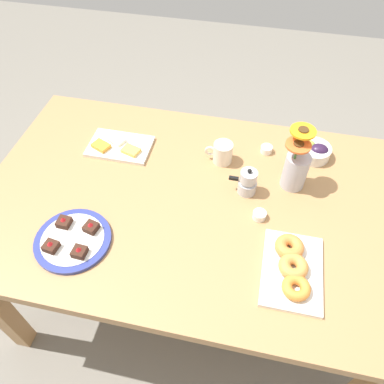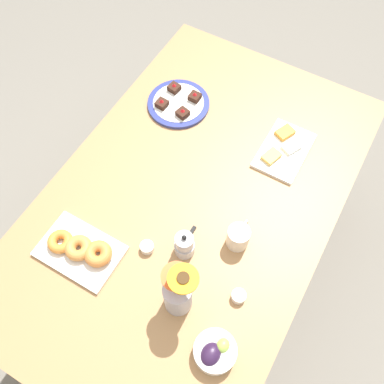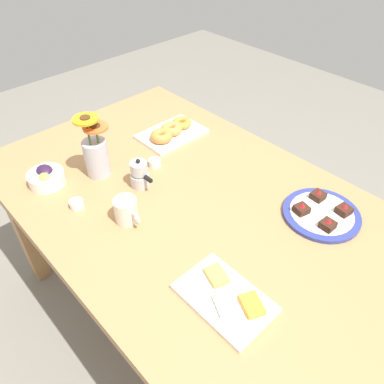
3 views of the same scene
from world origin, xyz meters
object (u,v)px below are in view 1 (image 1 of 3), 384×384
cheese_platter (119,146)px  dessert_plate (73,240)px  flower_vase (296,168)px  moka_pot (248,182)px  croissant_platter (292,267)px  dining_table (192,213)px  jam_cup_honey (259,215)px  coffee_mug (222,152)px  jam_cup_berry (266,149)px  grape_bowl (314,151)px

cheese_platter → dessert_plate: size_ratio=1.00×
flower_vase → moka_pot: 0.19m
croissant_platter → moka_pot: moka_pot is taller
dining_table → dessert_plate: dessert_plate is taller
croissant_platter → jam_cup_honey: croissant_platter is taller
coffee_mug → dessert_plate: (0.43, 0.49, -0.04)m
jam_cup_berry → coffee_mug: bearing=27.9°
croissant_platter → dessert_plate: same height
coffee_mug → flower_vase: (-0.28, 0.07, 0.05)m
jam_cup_berry → grape_bowl: bearing=-175.9°
grape_bowl → jam_cup_berry: bearing=4.1°
moka_pot → dining_table: bearing=22.8°
grape_bowl → dessert_plate: grape_bowl is taller
cheese_platter → moka_pot: size_ratio=2.18×
dining_table → cheese_platter: 0.43m
grape_bowl → croissant_platter: bearing=83.3°
dining_table → coffee_mug: bearing=-108.6°
jam_cup_honey → jam_cup_berry: (0.00, -0.35, 0.00)m
croissant_platter → flower_vase: 0.39m
cheese_platter → flower_vase: 0.72m
flower_vase → croissant_platter: bearing=92.5°
grape_bowl → cheese_platter: 0.81m
dining_table → jam_cup_honey: jam_cup_honey is taller
cheese_platter → dessert_plate: (-0.00, 0.48, 0.00)m
coffee_mug → dessert_plate: bearing=48.8°
coffee_mug → jam_cup_honey: bearing=124.4°
dining_table → flower_vase: (-0.36, -0.15, 0.18)m
jam_cup_honey → grape_bowl: bearing=-117.2°
croissant_platter → jam_cup_honey: (0.12, -0.19, -0.01)m
jam_cup_berry → croissant_platter: bearing=103.2°
dining_table → moka_pot: moka_pot is taller
coffee_mug → moka_pot: (-0.12, 0.14, 0.00)m
coffee_mug → jam_cup_honey: size_ratio=2.34×
cheese_platter → croissant_platter: (-0.73, 0.43, 0.01)m
croissant_platter → flower_vase: bearing=-87.5°
flower_vase → moka_pot: bearing=24.0°
dining_table → croissant_platter: (-0.37, 0.22, 0.11)m
grape_bowl → jam_cup_honey: (0.19, 0.36, -0.01)m
jam_cup_berry → dessert_plate: size_ratio=0.18×
jam_cup_honey → jam_cup_berry: bearing=-89.3°
cheese_platter → croissant_platter: bearing=149.5°
jam_cup_honey → moka_pot: bearing=-62.5°
cheese_platter → jam_cup_berry: bearing=-169.9°
grape_bowl → cheese_platter: (0.80, 0.12, -0.02)m
coffee_mug → grape_bowl: (-0.36, -0.11, -0.02)m
grape_bowl → flower_vase: flower_vase is taller
dining_table → jam_cup_honey: (-0.25, 0.03, 0.10)m
coffee_mug → moka_pot: 0.19m
dessert_plate → dining_table: bearing=-143.0°
dining_table → jam_cup_honey: bearing=172.5°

